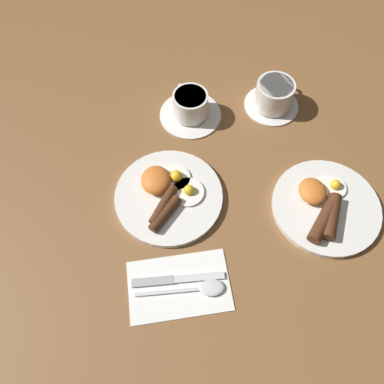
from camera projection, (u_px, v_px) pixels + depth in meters
name	position (u px, v px, depth m)	size (l,w,h in m)	color
ground_plane	(171.00, 198.00, 0.87)	(3.00, 3.00, 0.00)	brown
breakfast_plate_near	(170.00, 194.00, 0.86)	(0.25, 0.25, 0.05)	silver
breakfast_plate_far	(327.00, 206.00, 0.84)	(0.24, 0.24, 0.05)	silver
teacup_near	(192.00, 107.00, 0.96)	(0.16, 0.16, 0.07)	silver
teacup_far	(275.00, 96.00, 0.97)	(0.14, 0.14, 0.08)	silver
napkin	(181.00, 285.00, 0.77)	(0.13, 0.21, 0.01)	white
knife	(175.00, 279.00, 0.77)	(0.02, 0.19, 0.01)	silver
spoon	(205.00, 288.00, 0.76)	(0.04, 0.18, 0.01)	silver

